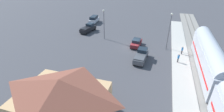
% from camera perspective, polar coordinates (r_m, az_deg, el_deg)
% --- Properties ---
extents(ground_plane, '(200.00, 200.00, 0.00)m').
position_cam_1_polar(ground_plane, '(37.89, 7.13, 2.96)').
color(ground_plane, '#424247').
extents(railway_track, '(4.80, 70.00, 0.30)m').
position_cam_1_polar(railway_track, '(38.39, 28.09, 0.09)').
color(railway_track, gray).
rests_on(railway_track, ground).
extents(platform, '(3.20, 46.00, 0.30)m').
position_cam_1_polar(platform, '(37.68, 22.23, 1.03)').
color(platform, '#B7B2A8').
rests_on(platform, ground).
extents(station_building, '(10.32, 8.19, 5.78)m').
position_cam_1_polar(station_building, '(20.11, -16.74, -14.05)').
color(station_building, tan).
rests_on(station_building, ground).
extents(pedestrian_on_platform, '(0.36, 0.36, 1.71)m').
position_cam_1_polar(pedestrian_on_platform, '(33.15, 21.84, -0.48)').
color(pedestrian_on_platform, '#333338').
rests_on(pedestrian_on_platform, platform).
extents(pedestrian_waiting_far, '(0.36, 0.36, 1.71)m').
position_cam_1_polar(pedestrian_waiting_far, '(36.54, 22.97, 2.00)').
color(pedestrian_waiting_far, '#333338').
rests_on(pedestrian_waiting_far, platform).
extents(sedan_maroon, '(2.08, 4.59, 1.74)m').
position_cam_1_polar(sedan_maroon, '(38.19, 8.34, 4.54)').
color(sedan_maroon, maroon).
rests_on(sedan_maroon, ground).
extents(suv_silver, '(2.19, 4.99, 2.22)m').
position_cam_1_polar(suv_silver, '(54.80, -6.19, 12.42)').
color(suv_silver, silver).
rests_on(suv_silver, ground).
extents(pickup_black, '(2.92, 5.67, 2.14)m').
position_cam_1_polar(pickup_black, '(47.10, -8.15, 9.43)').
color(pickup_black, black).
rests_on(pickup_black, ground).
extents(pickup_charcoal, '(2.36, 5.53, 2.14)m').
position_cam_1_polar(pickup_charcoal, '(32.42, 10.02, 0.11)').
color(pickup_charcoal, '#47494F').
rests_on(pickup_charcoal, ground).
extents(light_pole_near_platform, '(0.44, 0.44, 8.02)m').
position_cam_1_polar(light_pole_near_platform, '(36.80, 19.19, 9.25)').
color(light_pole_near_platform, '#515156').
rests_on(light_pole_near_platform, ground).
extents(light_pole_lot_center, '(0.44, 0.44, 7.29)m').
position_cam_1_polar(light_pole_lot_center, '(40.72, -2.78, 11.96)').
color(light_pole_lot_center, '#515156').
rests_on(light_pole_lot_center, ground).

